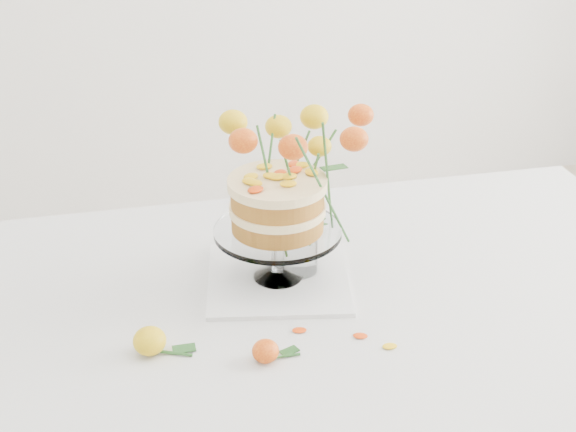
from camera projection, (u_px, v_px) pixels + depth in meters
table at (347, 329)px, 1.56m from camera, size 1.43×0.93×0.76m
napkin at (278, 278)px, 1.56m from camera, size 0.31×0.31×0.01m
cake_stand at (277, 210)px, 1.50m from camera, size 0.24×0.24×0.22m
rose_vase at (299, 169)px, 1.48m from camera, size 0.33×0.33×0.39m
loose_rose_near at (150, 341)px, 1.35m from camera, size 0.10×0.06×0.05m
loose_rose_far at (266, 351)px, 1.33m from camera, size 0.08×0.05×0.04m
stray_petal_a at (299, 330)px, 1.41m from camera, size 0.03×0.02×0.00m
stray_petal_b at (360, 336)px, 1.40m from camera, size 0.03×0.02×0.00m
stray_petal_c at (390, 346)px, 1.37m from camera, size 0.03×0.02×0.00m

